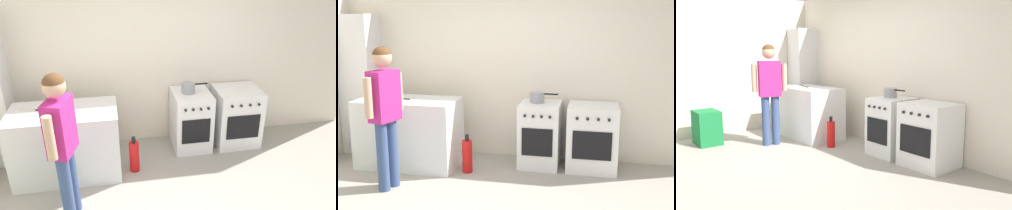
{
  "view_description": "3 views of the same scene",
  "coord_description": "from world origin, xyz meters",
  "views": [
    {
      "loc": [
        -0.73,
        -2.5,
        2.63
      ],
      "look_at": [
        -0.12,
        0.85,
        1.03
      ],
      "focal_mm": 35.0,
      "sensor_mm": 36.0,
      "label": 1
    },
    {
      "loc": [
        1.05,
        -3.8,
        1.96
      ],
      "look_at": [
        0.07,
        0.72,
        0.99
      ],
      "focal_mm": 45.0,
      "sensor_mm": 36.0,
      "label": 2
    },
    {
      "loc": [
        3.62,
        -1.93,
        1.46
      ],
      "look_at": [
        0.09,
        0.88,
        0.78
      ],
      "focal_mm": 35.0,
      "sensor_mm": 36.0,
      "label": 3
    }
  ],
  "objects": [
    {
      "name": "knife_paring",
      "position": [
        -1.4,
        1.18,
        0.91
      ],
      "size": [
        0.21,
        0.03,
        0.01
      ],
      "color": "silver",
      "rests_on": "counter_unit"
    },
    {
      "name": "back_wall",
      "position": [
        0.0,
        1.95,
        1.3
      ],
      "size": [
        6.0,
        0.1,
        2.6
      ],
      "primitive_type": "cube",
      "color": "silver",
      "rests_on": "ground"
    },
    {
      "name": "person",
      "position": [
        -1.26,
        0.42,
        0.98
      ],
      "size": [
        0.28,
        0.55,
        1.64
      ],
      "color": "#384C7A",
      "rests_on": "ground"
    },
    {
      "name": "larder_cabinet",
      "position": [
        -2.3,
        1.68,
        1.0
      ],
      "size": [
        0.48,
        0.44,
        2.0
      ],
      "primitive_type": "cube",
      "color": "silver",
      "rests_on": "ground"
    },
    {
      "name": "oven_left",
      "position": [
        0.35,
        1.58,
        0.43
      ],
      "size": [
        0.53,
        0.62,
        0.85
      ],
      "color": "white",
      "rests_on": "ground"
    },
    {
      "name": "pot",
      "position": [
        0.3,
        1.59,
        0.92
      ],
      "size": [
        0.37,
        0.19,
        0.14
      ],
      "color": "gray",
      "rests_on": "oven_left"
    },
    {
      "name": "fire_extinguisher",
      "position": [
        -0.52,
        1.1,
        0.22
      ],
      "size": [
        0.13,
        0.13,
        0.5
      ],
      "color": "red",
      "rests_on": "ground"
    },
    {
      "name": "oven_right",
      "position": [
        1.03,
        1.58,
        0.43
      ],
      "size": [
        0.64,
        0.62,
        0.85
      ],
      "color": "white",
      "rests_on": "ground"
    },
    {
      "name": "knife_carving",
      "position": [
        -1.7,
        1.28,
        0.9
      ],
      "size": [
        0.32,
        0.13,
        0.01
      ],
      "color": "silver",
      "rests_on": "counter_unit"
    },
    {
      "name": "counter_unit",
      "position": [
        -1.35,
        1.2,
        0.45
      ],
      "size": [
        1.3,
        0.7,
        0.9
      ],
      "primitive_type": "cube",
      "color": "silver",
      "rests_on": "ground"
    }
  ]
}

